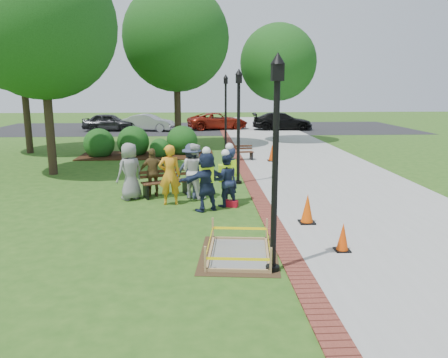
{
  "coord_description": "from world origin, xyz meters",
  "views": [
    {
      "loc": [
        -0.19,
        -11.17,
        3.66
      ],
      "look_at": [
        0.5,
        1.2,
        1.0
      ],
      "focal_mm": 35.0,
      "sensor_mm": 36.0,
      "label": 1
    }
  ],
  "objects": [
    {
      "name": "sidewalk",
      "position": [
        5.0,
        10.0,
        0.01
      ],
      "size": [
        6.0,
        60.0,
        0.02
      ],
      "primitive_type": "cube",
      "color": "#9E9E99",
      "rests_on": "ground"
    },
    {
      "name": "mulch_bed",
      "position": [
        -3.0,
        12.0,
        0.02
      ],
      "size": [
        7.0,
        3.0,
        0.05
      ],
      "primitive_type": "cube",
      "color": "#381E0F",
      "rests_on": "ground"
    },
    {
      "name": "tree_far",
      "position": [
        -9.59,
        13.35,
        6.45
      ],
      "size": [
        6.4,
        6.4,
        9.66
      ],
      "color": "#3D2D1E",
      "rests_on": "ground"
    },
    {
      "name": "hivis_worker_c",
      "position": [
        0.58,
        1.85,
        0.89
      ],
      "size": [
        0.57,
        0.41,
        1.78
      ],
      "color": "#1A2B46",
      "rests_on": "ground"
    },
    {
      "name": "shrub_c",
      "position": [
        -2.27,
        11.53,
        0.0
      ],
      "size": [
        1.05,
        1.05,
        1.05
      ],
      "primitive_type": "sphere",
      "color": "#174112",
      "rests_on": "ground"
    },
    {
      "name": "lamp_far",
      "position": [
        1.25,
        13.0,
        2.48
      ],
      "size": [
        0.28,
        0.28,
        4.26
      ],
      "color": "black",
      "rests_on": "ground"
    },
    {
      "name": "wet_concrete_pad",
      "position": [
        0.64,
        -2.15,
        0.23
      ],
      "size": [
        1.94,
        2.47,
        0.55
      ],
      "color": "#47331E",
      "rests_on": "ground"
    },
    {
      "name": "hivis_worker_a",
      "position": [
        -0.0,
        1.4,
        0.95
      ],
      "size": [
        0.67,
        0.58,
        1.92
      ],
      "color": "#171C3B",
      "rests_on": "ground"
    },
    {
      "name": "casual_person_e",
      "position": [
        -0.45,
        2.92,
        0.9
      ],
      "size": [
        0.68,
        0.57,
        1.81
      ],
      "color": "#333C5A",
      "rests_on": "ground"
    },
    {
      "name": "shrub_a",
      "position": [
        -5.45,
        11.81,
        0.0
      ],
      "size": [
        1.6,
        1.6,
        1.6
      ],
      "primitive_type": "sphere",
      "color": "#174112",
      "rests_on": "ground"
    },
    {
      "name": "parked_car_c",
      "position": [
        1.36,
        26.0,
        0.0
      ],
      "size": [
        3.14,
        5.07,
        1.54
      ],
      "primitive_type": "imported",
      "rotation": [
        0.0,
        0.0,
        1.82
      ],
      "color": "maroon",
      "rests_on": "ground"
    },
    {
      "name": "parked_car_b",
      "position": [
        -4.35,
        24.92,
        0.0
      ],
      "size": [
        2.97,
        4.88,
        1.48
      ],
      "primitive_type": "imported",
      "rotation": [
        0.0,
        0.0,
        1.34
      ],
      "color": "#A2A1A6",
      "rests_on": "ground"
    },
    {
      "name": "brick_edging",
      "position": [
        1.75,
        10.0,
        0.01
      ],
      "size": [
        0.5,
        60.0,
        0.03
      ],
      "primitive_type": "cube",
      "color": "maroon",
      "rests_on": "ground"
    },
    {
      "name": "casual_person_d",
      "position": [
        -1.76,
        3.25,
        0.81
      ],
      "size": [
        0.59,
        0.45,
        1.62
      ],
      "color": "brown",
      "rests_on": "ground"
    },
    {
      "name": "toolbox",
      "position": [
        0.75,
        1.77,
        0.1
      ],
      "size": [
        0.45,
        0.34,
        0.2
      ],
      "primitive_type": "cube",
      "rotation": [
        0.0,
        0.0,
        -0.34
      ],
      "color": "#AC0D1E",
      "rests_on": "ground"
    },
    {
      "name": "parked_car_d",
      "position": [
        6.72,
        25.22,
        0.0
      ],
      "size": [
        2.43,
        4.96,
        1.57
      ],
      "primitive_type": "imported",
      "rotation": [
        0.0,
        0.0,
        1.5
      ],
      "color": "black",
      "rests_on": "ground"
    },
    {
      "name": "bench_far",
      "position": [
        1.8,
        10.23,
        0.23
      ],
      "size": [
        1.41,
        0.67,
        0.73
      ],
      "color": "#522A1C",
      "rests_on": "ground"
    },
    {
      "name": "parked_car_a",
      "position": [
        -7.55,
        25.09,
        0.0
      ],
      "size": [
        2.44,
        4.96,
        1.57
      ],
      "primitive_type": "imported",
      "rotation": [
        0.0,
        0.0,
        1.5
      ],
      "color": "#28282B",
      "rests_on": "ground"
    },
    {
      "name": "casual_person_b",
      "position": [
        -1.14,
        2.17,
        0.94
      ],
      "size": [
        0.65,
        0.46,
        1.89
      ],
      "color": "orange",
      "rests_on": "ground"
    },
    {
      "name": "casual_person_c",
      "position": [
        -0.4,
        2.88,
        0.91
      ],
      "size": [
        0.69,
        0.64,
        1.82
      ],
      "color": "silver",
      "rests_on": "ground"
    },
    {
      "name": "cone_back",
      "position": [
        2.68,
        -0.01,
        0.4
      ],
      "size": [
        0.42,
        0.42,
        0.83
      ],
      "color": "black",
      "rests_on": "ground"
    },
    {
      "name": "cone_far",
      "position": [
        3.35,
        9.87,
        0.4
      ],
      "size": [
        0.42,
        0.42,
        0.83
      ],
      "color": "black",
      "rests_on": "ground"
    },
    {
      "name": "ground",
      "position": [
        0.0,
        0.0,
        0.0
      ],
      "size": [
        100.0,
        100.0,
        0.0
      ],
      "primitive_type": "plane",
      "color": "#285116",
      "rests_on": "ground"
    },
    {
      "name": "bench_near",
      "position": [
        -1.34,
        3.22,
        0.28
      ],
      "size": [
        1.69,
        1.08,
        0.87
      ],
      "color": "brown",
      "rests_on": "ground"
    },
    {
      "name": "shrub_e",
      "position": [
        -3.46,
        12.64,
        0.0
      ],
      "size": [
        0.87,
        0.87,
        0.87
      ],
      "primitive_type": "sphere",
      "color": "#174112",
      "rests_on": "ground"
    },
    {
      "name": "tree_left",
      "position": [
        -6.37,
        7.23,
        6.02
      ],
      "size": [
        5.91,
        5.91,
        8.99
      ],
      "color": "#3D2D1E",
      "rests_on": "ground"
    },
    {
      "name": "casual_person_a",
      "position": [
        -2.47,
        2.87,
        0.93
      ],
      "size": [
        0.7,
        0.68,
        1.86
      ],
      "color": "gray",
      "rests_on": "ground"
    },
    {
      "name": "hivis_worker_b",
      "position": [
        0.73,
        2.26,
        0.95
      ],
      "size": [
        0.66,
        0.65,
        1.92
      ],
      "color": "#171B3D",
      "rests_on": "ground"
    },
    {
      "name": "shrub_d",
      "position": [
        -1.15,
        12.4,
        0.0
      ],
      "size": [
        1.67,
        1.67,
        1.67
      ],
      "primitive_type": "sphere",
      "color": "#174112",
      "rests_on": "ground"
    },
    {
      "name": "tree_back",
      "position": [
        -1.49,
        15.28,
        6.33
      ],
      "size": [
        6.15,
        6.15,
        9.42
      ],
      "color": "#3D2D1E",
      "rests_on": "ground"
    },
    {
      "name": "lamp_mid",
      "position": [
        1.25,
        5.0,
        2.48
      ],
      "size": [
        0.28,
        0.28,
        4.26
      ],
      "color": "black",
      "rests_on": "ground"
    },
    {
      "name": "shrub_b",
      "position": [
        -3.73,
        12.16,
        0.0
      ],
      "size": [
        1.69,
        1.69,
        1.69
      ],
      "primitive_type": "sphere",
      "color": "#174112",
      "rests_on": "ground"
    },
    {
      "name": "cone_front",
      "position": [
        2.99,
        -2.06,
        0.32
      ],
      "size": [
        0.34,
        0.34,
        0.67
      ],
      "color": "black",
      "rests_on": "ground"
    },
    {
      "name": "parking_lot",
      "position": [
        0.0,
        27.0,
        0.0
      ],
      "size": [
        36.0,
        12.0,
        0.01
      ],
      "primitive_type": "cube",
      "color": "black",
      "rests_on": "ground"
    },
    {
      "name": "lamp_near",
      "position": [
        1.25,
        -3.0,
        2.48
      ],
      "size": [
        0.28,
        0.28,
        4.26
      ],
      "color": "black",
      "rests_on": "ground"
    },
    {
      "name": "tree_right",
      "position": [
        4.87,
        17.43,
        5.09
      ],
      "size": [
        4.88,
        4.88,
        7.54
      ],
      "color": "#3D2D1E",
      "rests_on": "ground"
    }
  ]
}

